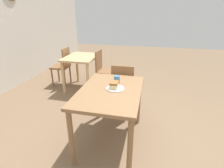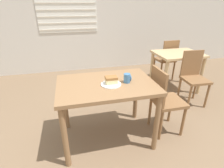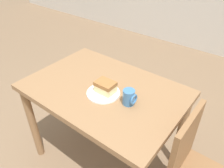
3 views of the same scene
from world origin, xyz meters
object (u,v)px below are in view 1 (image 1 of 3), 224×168
object	(u,v)px
dining_table_far	(81,63)
plate	(115,88)
chair_far_corner	(104,69)
dining_table_near	(110,98)
coffee_mug	(117,79)
chair_near_window	(123,87)
chair_far_opposite	(63,65)
cake_slice	(114,85)

from	to	relation	value
dining_table_far	plate	world-z (taller)	plate
dining_table_far	chair_far_corner	bearing A→B (deg)	-89.86
dining_table_near	coffee_mug	distance (m)	0.29
dining_table_near	chair_near_window	bearing A→B (deg)	-3.25
dining_table_far	dining_table_near	bearing A→B (deg)	-146.59
dining_table_far	chair_far_corner	size ratio (longest dim) A/B	0.93
dining_table_near	chair_far_corner	size ratio (longest dim) A/B	1.23
coffee_mug	chair_far_opposite	bearing A→B (deg)	47.84
plate	cake_slice	size ratio (longest dim) A/B	1.74
chair_near_window	chair_far_opposite	size ratio (longest dim) A/B	1.00
dining_table_near	coffee_mug	bearing A→B (deg)	-8.07
chair_far_opposite	cake_slice	bearing A→B (deg)	42.28
dining_table_far	cake_slice	size ratio (longest dim) A/B	6.48
dining_table_near	coffee_mug	size ratio (longest dim) A/B	10.64
cake_slice	coffee_mug	xyz separation A→B (m)	(0.19, 0.01, 0.00)
chair_far_opposite	plate	xyz separation A→B (m)	(-1.64, -1.61, 0.29)
chair_far_corner	dining_table_far	bearing A→B (deg)	93.29
dining_table_near	chair_near_window	world-z (taller)	chair_near_window
chair_far_opposite	cake_slice	world-z (taller)	chair_far_opposite
cake_slice	chair_far_opposite	bearing A→B (deg)	44.44
chair_far_opposite	plate	size ratio (longest dim) A/B	3.99
dining_table_near	cake_slice	world-z (taller)	cake_slice
dining_table_near	coffee_mug	xyz separation A→B (m)	(0.23, -0.03, 0.16)
plate	dining_table_far	bearing A→B (deg)	35.38
chair_far_corner	chair_far_opposite	xyz separation A→B (m)	(0.09, 1.02, 0.00)
chair_far_corner	plate	distance (m)	1.68
dining_table_near	cake_slice	size ratio (longest dim) A/B	8.53
dining_table_near	chair_near_window	size ratio (longest dim) A/B	1.23
dining_table_near	dining_table_far	xyz separation A→B (m)	(1.59, 1.05, -0.05)
dining_table_far	plate	bearing A→B (deg)	-144.62
dining_table_far	coffee_mug	world-z (taller)	coffee_mug
chair_near_window	plate	bearing A→B (deg)	90.93
chair_near_window	chair_far_opposite	bearing A→B (deg)	-30.49
chair_far_opposite	plate	world-z (taller)	chair_far_opposite
dining_table_near	chair_far_corner	distance (m)	1.69
chair_far_corner	plate	world-z (taller)	chair_far_corner
chair_far_corner	cake_slice	bearing A→B (deg)	-156.42
chair_far_opposite	coffee_mug	bearing A→B (deg)	45.68
chair_near_window	dining_table_near	bearing A→B (deg)	86.75
chair_near_window	cake_slice	distance (m)	0.76
chair_far_corner	dining_table_near	bearing A→B (deg)	-158.20
plate	chair_far_opposite	bearing A→B (deg)	44.56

